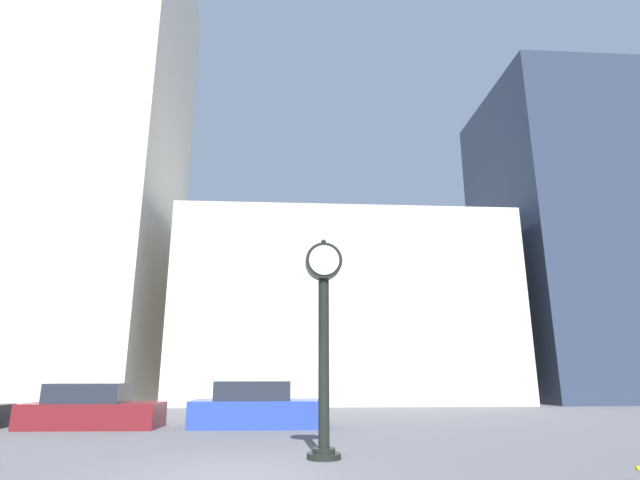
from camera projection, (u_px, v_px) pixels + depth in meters
ground_plane at (232, 476)px, 8.88m from camera, size 200.00×200.00×0.00m
building_tall_tower at (97, 158)px, 35.49m from camera, size 10.51×12.00×33.13m
building_storefront_row at (340, 313)px, 33.77m from camera, size 20.52×12.00×11.42m
building_glass_modern at (564, 238)px, 36.21m from camera, size 9.69×12.00×22.50m
street_clock at (324, 323)px, 11.37m from camera, size 0.85×0.73×4.86m
car_maroon at (92, 409)px, 16.61m from camera, size 4.47×1.87×1.44m
car_blue at (258, 408)px, 16.95m from camera, size 4.61×2.06×1.51m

